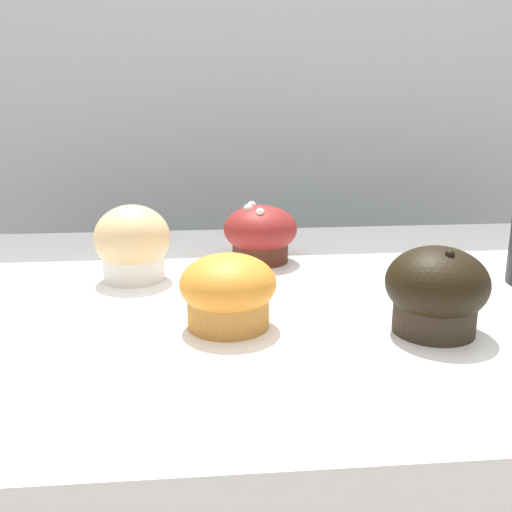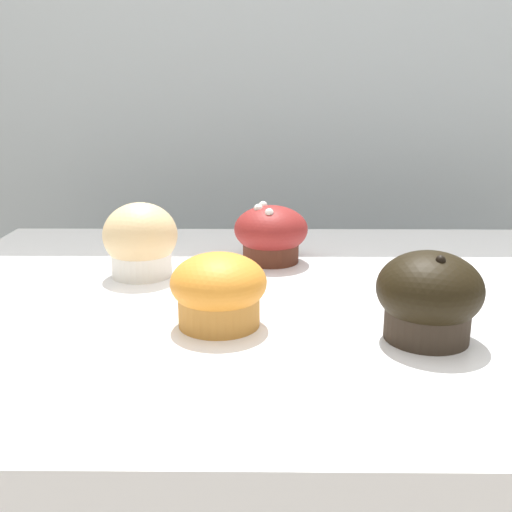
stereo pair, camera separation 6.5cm
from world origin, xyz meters
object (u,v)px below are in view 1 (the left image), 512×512
(muffin_back_right, at_px, (228,291))
(muffin_front_left, at_px, (133,244))
(muffin_front_center, at_px, (436,291))
(muffin_back_left, at_px, (260,233))

(muffin_back_right, bearing_deg, muffin_front_left, 123.70)
(muffin_front_center, xyz_separation_m, muffin_back_left, (-0.14, 0.25, -0.00))
(muffin_back_left, relative_size, muffin_back_right, 1.04)
(muffin_front_center, relative_size, muffin_back_right, 1.03)
(muffin_back_left, distance_m, muffin_front_left, 0.17)
(muffin_back_left, xyz_separation_m, muffin_front_left, (-0.16, -0.06, 0.01))
(muffin_front_center, relative_size, muffin_front_left, 1.05)
(muffin_back_right, xyz_separation_m, muffin_front_left, (-0.11, 0.16, 0.01))
(muffin_front_left, bearing_deg, muffin_back_right, -56.30)
(muffin_back_right, distance_m, muffin_front_left, 0.19)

